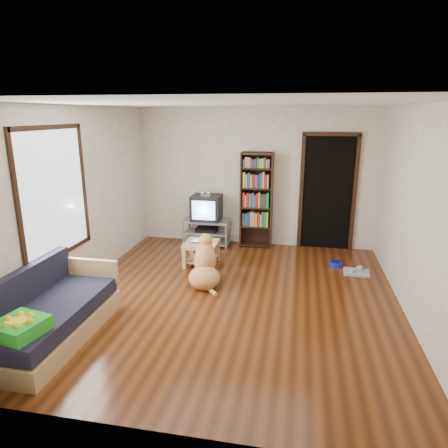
% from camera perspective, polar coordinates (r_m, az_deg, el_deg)
% --- Properties ---
extents(ground, '(5.00, 5.00, 0.00)m').
position_cam_1_polar(ground, '(5.65, 1.25, -10.54)').
color(ground, '#5D2B0F').
rests_on(ground, ground).
extents(ceiling, '(5.00, 5.00, 0.00)m').
position_cam_1_polar(ceiling, '(5.08, 1.43, 16.83)').
color(ceiling, white).
rests_on(ceiling, ground).
extents(wall_back, '(4.50, 0.00, 4.50)m').
position_cam_1_polar(wall_back, '(7.65, 4.49, 6.58)').
color(wall_back, silver).
rests_on(wall_back, ground).
extents(wall_front, '(4.50, 0.00, 4.50)m').
position_cam_1_polar(wall_front, '(2.90, -7.06, -8.73)').
color(wall_front, silver).
rests_on(wall_front, ground).
extents(wall_left, '(0.00, 5.00, 5.00)m').
position_cam_1_polar(wall_left, '(6.00, -20.38, 3.17)').
color(wall_left, silver).
rests_on(wall_left, ground).
extents(wall_right, '(0.00, 5.00, 5.00)m').
position_cam_1_polar(wall_right, '(5.34, 25.90, 1.12)').
color(wall_right, silver).
rests_on(wall_right, ground).
extents(green_cushion, '(0.51, 0.51, 0.14)m').
position_cam_1_polar(green_cushion, '(4.44, -27.15, -12.98)').
color(green_cushion, green).
rests_on(green_cushion, sofa).
extents(laptop, '(0.40, 0.31, 0.03)m').
position_cam_1_polar(laptop, '(6.67, -3.33, -2.58)').
color(laptop, silver).
rests_on(laptop, coffee_table).
extents(dog_bowl, '(0.22, 0.22, 0.08)m').
position_cam_1_polar(dog_bowl, '(7.00, 15.71, -5.52)').
color(dog_bowl, navy).
rests_on(dog_bowl, ground).
extents(grey_rag, '(0.42, 0.35, 0.03)m').
position_cam_1_polar(grey_rag, '(6.81, 18.38, -6.56)').
color(grey_rag, '#9C9C9C').
rests_on(grey_rag, ground).
extents(window, '(0.03, 1.46, 1.70)m').
position_cam_1_polar(window, '(5.55, -23.06, 4.06)').
color(window, white).
rests_on(window, wall_left).
extents(doorway, '(1.03, 0.05, 2.19)m').
position_cam_1_polar(doorway, '(7.63, 14.60, 4.72)').
color(doorway, black).
rests_on(doorway, wall_back).
extents(tv_stand, '(0.90, 0.45, 0.50)m').
position_cam_1_polar(tv_stand, '(7.79, -2.47, -1.00)').
color(tv_stand, '#99999E').
rests_on(tv_stand, ground).
extents(crt_tv, '(0.55, 0.52, 0.58)m').
position_cam_1_polar(crt_tv, '(7.69, -2.48, 2.43)').
color(crt_tv, black).
rests_on(crt_tv, tv_stand).
extents(bookshelf, '(0.60, 0.30, 1.80)m').
position_cam_1_polar(bookshelf, '(7.54, 4.69, 4.14)').
color(bookshelf, black).
rests_on(bookshelf, ground).
extents(sofa, '(0.80, 1.80, 0.80)m').
position_cam_1_polar(sofa, '(5.05, -23.64, -12.02)').
color(sofa, tan).
rests_on(sofa, ground).
extents(coffee_table, '(0.55, 0.55, 0.40)m').
position_cam_1_polar(coffee_table, '(6.74, -3.25, -3.59)').
color(coffee_table, tan).
rests_on(coffee_table, ground).
extents(dog, '(0.54, 0.86, 0.75)m').
position_cam_1_polar(dog, '(6.01, -2.75, -6.06)').
color(dog, tan).
rests_on(dog, ground).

